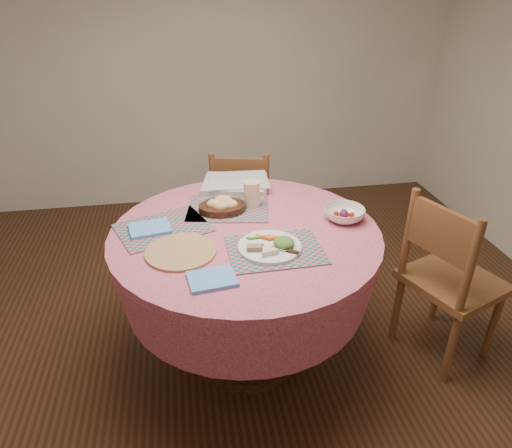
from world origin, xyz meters
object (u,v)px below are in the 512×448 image
Objects in this scene: latte_mug at (252,194)px; fruit_bowl at (344,214)px; dining_table at (246,266)px; dinner_plate at (271,246)px; bread_bowl at (222,205)px; chair_right at (447,277)px; wicker_trivet at (181,252)px; chair_back at (242,207)px.

fruit_bowl is (0.41, -0.21, -0.04)m from latte_mug.
dining_table is at bearing -106.86° from latte_mug.
dinner_plate is 0.43m from bread_bowl.
chair_right reaches higher than dining_table.
fruit_bowl is at bearing 49.51° from chair_right.
wicker_trivet is (-1.27, 0.01, 0.28)m from chair_right.
wicker_trivet is at bearing 81.73° from chair_back.
bread_bowl is 0.16m from latte_mug.
latte_mug is (0.15, 0.03, 0.03)m from bread_bowl.
dining_table is 4.13× the size of wicker_trivet.
chair_back is 1.08m from dinner_plate.
bread_bowl reaches higher than fruit_bowl.
chair_right is 0.94m from dinner_plate.
dining_table is 0.38m from wicker_trivet.
chair_right is 6.98× the size of latte_mug.
chair_right is at bearing 2.28° from dinner_plate.
latte_mug is at bearing 100.81° from chair_back.
chair_right reaches higher than wicker_trivet.
fruit_bowl is at bearing 12.29° from wicker_trivet.
wicker_trivet is 2.30× the size of latte_mug.
wicker_trivet is at bearing -154.24° from dining_table.
fruit_bowl is (0.77, 0.17, 0.02)m from wicker_trivet.
chair_back is 0.96m from fruit_bowl.
dinner_plate is 0.45m from fruit_bowl.
chair_right is at bearing 144.97° from chair_back.
wicker_trivet is 0.53m from latte_mug.
dinner_plate is at bearing -88.28° from latte_mug.
latte_mug reaches higher than dinner_plate.
bread_bowl is at bearing -168.74° from latte_mug.
chair_right is 1.30m from wicker_trivet.
wicker_trivet is at bearing -167.71° from fruit_bowl.
chair_back is 3.73× the size of bread_bowl.
chair_right is (0.98, -0.15, -0.08)m from dining_table.
fruit_bowl reaches higher than dinner_plate.
wicker_trivet is 0.79m from fruit_bowl.
dinner_plate reaches higher than wicker_trivet.
bread_bowl reaches higher than wicker_trivet.
bread_bowl is (-0.17, 0.39, 0.01)m from dinner_plate.
dining_table is at bearing -68.32° from bread_bowl.
chair_back is at bearing 73.96° from bread_bowl.
chair_right is 1.33m from chair_back.
latte_mug is 0.46m from fruit_bowl.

